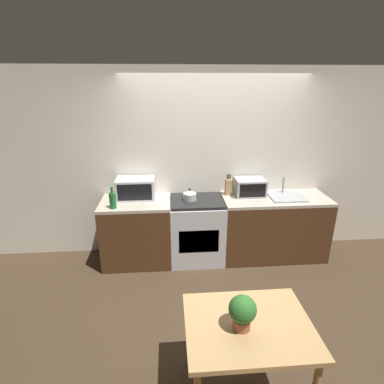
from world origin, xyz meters
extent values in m
plane|color=#3D2D1E|center=(0.00, 0.00, 0.00)|extent=(16.00, 16.00, 0.00)
cube|color=silver|center=(0.00, 1.21, 1.30)|extent=(10.00, 0.06, 2.60)
cube|color=#4C2D19|center=(-1.09, 0.87, 0.43)|extent=(0.92, 0.62, 0.86)
cube|color=#B7AD99|center=(-1.09, 0.87, 0.88)|extent=(0.92, 0.62, 0.04)
cube|color=#4C2D19|center=(0.83, 0.87, 0.43)|extent=(1.46, 0.62, 0.86)
cube|color=#B7AD99|center=(0.83, 0.87, 0.88)|extent=(1.46, 0.62, 0.04)
cube|color=silver|center=(-0.27, 0.87, 0.43)|extent=(0.73, 0.62, 0.86)
cube|color=black|center=(-0.27, 0.87, 0.88)|extent=(0.70, 0.57, 0.04)
cube|color=black|center=(-0.27, 0.57, 0.43)|extent=(0.53, 0.02, 0.32)
cylinder|color=#B7B7BC|center=(-0.36, 0.87, 0.95)|extent=(0.18, 0.18, 0.09)
cone|color=#B7B7BC|center=(-0.36, 0.87, 1.02)|extent=(0.17, 0.17, 0.04)
sphere|color=black|center=(-0.36, 0.87, 1.05)|extent=(0.03, 0.03, 0.03)
cube|color=silver|center=(-1.09, 0.99, 1.04)|extent=(0.51, 0.33, 0.28)
cube|color=black|center=(-1.09, 0.84, 1.04)|extent=(0.45, 0.01, 0.22)
cylinder|color=#1E662D|center=(-1.34, 0.67, 1.00)|extent=(0.08, 0.08, 0.20)
cylinder|color=#1E662D|center=(-1.34, 0.67, 1.14)|extent=(0.03, 0.03, 0.08)
cube|color=tan|center=(0.19, 1.04, 1.01)|extent=(0.08, 0.09, 0.22)
cylinder|color=black|center=(0.17, 1.04, 1.16)|extent=(0.01, 0.01, 0.07)
cylinder|color=black|center=(0.19, 1.04, 1.16)|extent=(0.01, 0.01, 0.07)
cylinder|color=black|center=(0.21, 1.04, 1.16)|extent=(0.01, 0.01, 0.07)
cube|color=#999BA0|center=(0.49, 1.00, 1.02)|extent=(0.41, 0.32, 0.24)
cube|color=black|center=(0.49, 0.85, 1.02)|extent=(0.36, 0.01, 0.19)
cube|color=#999BA0|center=(0.97, 0.87, 0.91)|extent=(0.47, 0.43, 0.02)
cylinder|color=#999BA0|center=(0.97, 1.02, 1.03)|extent=(0.03, 0.03, 0.22)
cube|color=tan|center=(-0.08, -1.18, 0.71)|extent=(0.93, 0.73, 0.04)
cylinder|color=tan|center=(-0.48, -0.88, 0.35)|extent=(0.05, 0.05, 0.69)
cylinder|color=tan|center=(0.33, -0.88, 0.35)|extent=(0.05, 0.05, 0.69)
cylinder|color=#9E5B3D|center=(-0.14, -1.22, 0.77)|extent=(0.13, 0.13, 0.08)
sphere|color=#2D6B28|center=(-0.14, -1.22, 0.90)|extent=(0.20, 0.20, 0.20)
camera|label=1|loc=(-0.63, -2.86, 2.40)|focal=28.00mm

